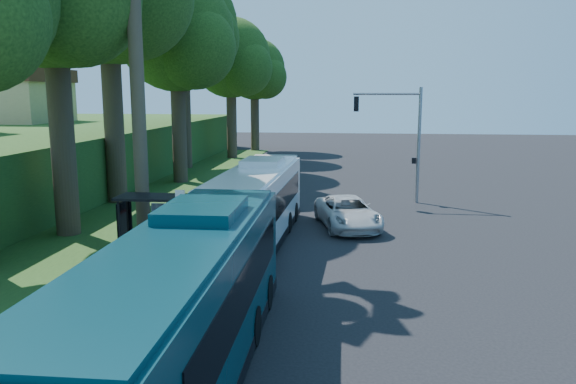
# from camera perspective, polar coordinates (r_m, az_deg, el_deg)

# --- Properties ---
(ground) EXTENTS (140.00, 140.00, 0.00)m
(ground) POSITION_cam_1_polar(r_m,az_deg,el_deg) (25.45, 4.50, -5.17)
(ground) COLOR black
(ground) RESTS_ON ground
(sidewalk) EXTENTS (4.50, 70.00, 0.12)m
(sidewalk) POSITION_cam_1_polar(r_m,az_deg,el_deg) (26.69, -11.40, -4.48)
(sidewalk) COLOR gray
(sidewalk) RESTS_ON ground
(red_curb) EXTENTS (0.25, 30.00, 0.13)m
(red_curb) POSITION_cam_1_polar(r_m,az_deg,el_deg) (22.36, -8.91, -7.25)
(red_curb) COLOR maroon
(red_curb) RESTS_ON ground
(grass_verge) EXTENTS (8.00, 70.00, 0.06)m
(grass_verge) POSITION_cam_1_polar(r_m,az_deg,el_deg) (33.30, -18.12, -1.95)
(grass_verge) COLOR #234719
(grass_verge) RESTS_ON ground
(bus_shelter) EXTENTS (3.20, 1.51, 2.55)m
(bus_shelter) POSITION_cam_1_polar(r_m,az_deg,el_deg) (23.65, -13.57, -2.09)
(bus_shelter) COLOR black
(bus_shelter) RESTS_ON ground
(stop_sign_pole) EXTENTS (0.35, 0.06, 3.17)m
(stop_sign_pole) POSITION_cam_1_polar(r_m,az_deg,el_deg) (21.03, -10.84, -2.73)
(stop_sign_pole) COLOR gray
(stop_sign_pole) RESTS_ON ground
(traffic_signal_pole) EXTENTS (4.10, 0.30, 7.00)m
(traffic_signal_pole) POSITION_cam_1_polar(r_m,az_deg,el_deg) (34.74, 11.52, 6.15)
(traffic_signal_pole) COLOR gray
(traffic_signal_pole) RESTS_ON ground
(tree_2) EXTENTS (8.82, 8.40, 15.12)m
(tree_2) POSITION_cam_1_polar(r_m,az_deg,el_deg) (42.65, -11.18, 14.99)
(tree_2) COLOR #382B1E
(tree_2) RESTS_ON ground
(tree_3) EXTENTS (10.08, 9.60, 17.28)m
(tree_3) POSITION_cam_1_polar(r_m,az_deg,el_deg) (50.99, -10.62, 15.87)
(tree_3) COLOR #382B1E
(tree_3) RESTS_ON ground
(tree_4) EXTENTS (8.40, 8.00, 14.14)m
(tree_4) POSITION_cam_1_polar(r_m,az_deg,el_deg) (57.92, -5.75, 13.04)
(tree_4) COLOR #382B1E
(tree_4) RESTS_ON ground
(tree_5) EXTENTS (7.35, 7.00, 12.86)m
(tree_5) POSITION_cam_1_polar(r_m,az_deg,el_deg) (65.55, -3.36, 12.05)
(tree_5) COLOR #382B1E
(tree_5) RESTS_ON ground
(white_bus) EXTENTS (2.90, 12.11, 3.59)m
(white_bus) POSITION_cam_1_polar(r_m,az_deg,el_deg) (25.10, -3.33, -1.26)
(white_bus) COLOR white
(white_bus) RESTS_ON ground
(teal_bus) EXTENTS (2.98, 13.01, 3.87)m
(teal_bus) POSITION_cam_1_polar(r_m,az_deg,el_deg) (13.18, -10.69, -11.40)
(teal_bus) COLOR #0A323B
(teal_bus) RESTS_ON ground
(pickup) EXTENTS (3.85, 5.97, 1.53)m
(pickup) POSITION_cam_1_polar(r_m,az_deg,el_deg) (28.22, 6.08, -2.08)
(pickup) COLOR silver
(pickup) RESTS_ON ground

